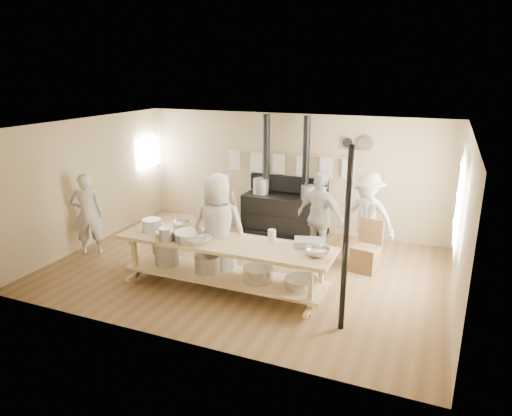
# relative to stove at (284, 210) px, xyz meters

# --- Properties ---
(ground) EXTENTS (7.00, 7.00, 0.00)m
(ground) POSITION_rel_stove_xyz_m (0.01, -2.12, -0.52)
(ground) COLOR brown
(ground) RESTS_ON ground
(room_shell) EXTENTS (7.00, 7.00, 7.00)m
(room_shell) POSITION_rel_stove_xyz_m (0.01, -2.12, 1.10)
(room_shell) COLOR tan
(room_shell) RESTS_ON ground
(window_right) EXTENTS (0.09, 1.50, 1.65)m
(window_right) POSITION_rel_stove_xyz_m (3.48, -1.52, 0.98)
(window_right) COLOR beige
(window_right) RESTS_ON ground
(left_opening) EXTENTS (0.00, 0.90, 0.90)m
(left_opening) POSITION_rel_stove_xyz_m (-3.44, -0.12, 1.08)
(left_opening) COLOR white
(left_opening) RESTS_ON ground
(stove) EXTENTS (1.90, 0.75, 2.60)m
(stove) POSITION_rel_stove_xyz_m (0.00, 0.00, 0.00)
(stove) COLOR black
(stove) RESTS_ON ground
(towel_rail) EXTENTS (3.00, 0.04, 0.47)m
(towel_rail) POSITION_rel_stove_xyz_m (0.01, 0.28, 1.04)
(towel_rail) COLOR tan
(towel_rail) RESTS_ON ground
(back_wall_shelf) EXTENTS (0.63, 0.14, 0.32)m
(back_wall_shelf) POSITION_rel_stove_xyz_m (1.47, 0.32, 1.48)
(back_wall_shelf) COLOR tan
(back_wall_shelf) RESTS_ON ground
(prep_table) EXTENTS (3.60, 0.90, 0.85)m
(prep_table) POSITION_rel_stove_xyz_m (-0.00, -3.02, -0.00)
(prep_table) COLOR tan
(prep_table) RESTS_ON ground
(support_post) EXTENTS (0.08, 0.08, 2.60)m
(support_post) POSITION_rel_stove_xyz_m (2.06, -3.47, 0.78)
(support_post) COLOR black
(support_post) RESTS_ON ground
(cook_far_left) EXTENTS (0.71, 0.66, 1.63)m
(cook_far_left) POSITION_rel_stove_xyz_m (-3.14, -2.61, 0.29)
(cook_far_left) COLOR #B7B1A2
(cook_far_left) RESTS_ON ground
(cook_left) EXTENTS (0.80, 0.66, 1.52)m
(cook_left) POSITION_rel_stove_xyz_m (-1.01, -1.04, 0.24)
(cook_left) COLOR #B7B1A2
(cook_left) RESTS_ON ground
(cook_center) EXTENTS (1.07, 0.87, 1.90)m
(cook_center) POSITION_rel_stove_xyz_m (-0.21, -2.79, 0.43)
(cook_center) COLOR #B7B1A2
(cook_center) RESTS_ON ground
(cook_right) EXTENTS (1.09, 0.75, 1.73)m
(cook_right) POSITION_rel_stove_xyz_m (1.14, -1.24, 0.34)
(cook_right) COLOR #B7B1A2
(cook_right) RESTS_ON ground
(cook_by_window) EXTENTS (1.23, 0.86, 1.73)m
(cook_by_window) POSITION_rel_stove_xyz_m (1.93, -0.91, 0.35)
(cook_by_window) COLOR #B7B1A2
(cook_by_window) RESTS_ON ground
(chair) EXTENTS (0.52, 0.52, 0.93)m
(chair) POSITION_rel_stove_xyz_m (2.04, -1.35, -0.25)
(chair) COLOR brown
(chair) RESTS_ON ground
(bowl_white_a) EXTENTS (0.45, 0.45, 0.09)m
(bowl_white_a) POSITION_rel_stove_xyz_m (-0.94, -3.17, 0.38)
(bowl_white_a) COLOR white
(bowl_white_a) RESTS_ON prep_table
(bowl_steel_a) EXTENTS (0.46, 0.46, 0.10)m
(bowl_steel_a) POSITION_rel_stove_xyz_m (-1.00, -2.69, 0.38)
(bowl_steel_a) COLOR silver
(bowl_steel_a) RESTS_ON prep_table
(bowl_white_b) EXTENTS (0.59, 0.59, 0.10)m
(bowl_white_b) POSITION_rel_stove_xyz_m (-0.35, -3.23, 0.38)
(bowl_white_b) COLOR white
(bowl_white_b) RESTS_ON prep_table
(bowl_steel_b) EXTENTS (0.47, 0.47, 0.12)m
(bowl_steel_b) POSITION_rel_stove_xyz_m (1.56, -3.01, 0.39)
(bowl_steel_b) COLOR silver
(bowl_steel_b) RESTS_ON prep_table
(roasting_pan) EXTENTS (0.55, 0.44, 0.11)m
(roasting_pan) POSITION_rel_stove_xyz_m (1.35, -2.69, 0.38)
(roasting_pan) COLOR #B2B2B7
(roasting_pan) RESTS_ON prep_table
(mixing_bowl_large) EXTENTS (0.64, 0.64, 0.16)m
(mixing_bowl_large) POSITION_rel_stove_xyz_m (-0.50, -3.21, 0.41)
(mixing_bowl_large) COLOR silver
(mixing_bowl_large) RESTS_ON prep_table
(bucket_galv) EXTENTS (0.31, 0.31, 0.22)m
(bucket_galv) POSITION_rel_stove_xyz_m (-0.85, -3.35, 0.44)
(bucket_galv) COLOR gray
(bucket_galv) RESTS_ON prep_table
(deep_bowl_enamel) EXTENTS (0.34, 0.34, 0.20)m
(deep_bowl_enamel) POSITION_rel_stove_xyz_m (-1.36, -3.03, 0.43)
(deep_bowl_enamel) COLOR white
(deep_bowl_enamel) RESTS_ON prep_table
(pitcher) EXTENTS (0.15, 0.15, 0.21)m
(pitcher) POSITION_rel_stove_xyz_m (0.74, -2.74, 0.43)
(pitcher) COLOR white
(pitcher) RESTS_ON prep_table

